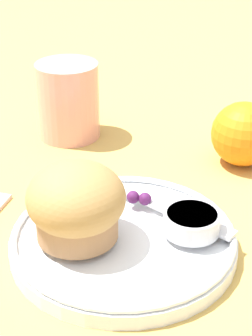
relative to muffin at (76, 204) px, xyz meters
name	(u,v)px	position (x,y,z in m)	size (l,w,h in m)	color
ground_plane	(137,251)	(0.05, 0.02, -0.05)	(3.00, 3.00, 0.00)	tan
plate	(125,237)	(0.04, 0.02, -0.04)	(0.20, 0.20, 0.02)	white
muffin	(76,204)	(0.00, 0.00, 0.00)	(0.09, 0.09, 0.07)	#9E7047
cream_ramekin	(192,221)	(0.09, 0.03, -0.02)	(0.05, 0.05, 0.02)	silver
berry_pair	(139,198)	(0.04, 0.06, -0.03)	(0.02, 0.01, 0.01)	#4C194C
butter_knife	(144,198)	(0.04, 0.07, -0.03)	(0.19, 0.09, 0.00)	silver
orange_fruit	(244,134)	(0.12, 0.21, -0.02)	(0.07, 0.07, 0.07)	orange
juice_glass	(68,101)	(-0.10, 0.23, 0.00)	(0.08, 0.08, 0.09)	#E5998C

